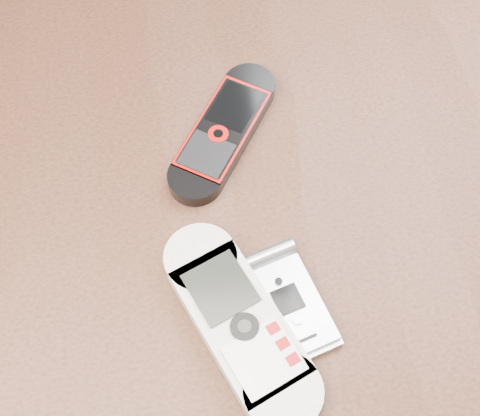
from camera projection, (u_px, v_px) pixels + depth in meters
name	position (u px, v px, depth m)	size (l,w,h in m)	color
ground	(237.00, 411.00, 1.18)	(4.00, 4.00, 0.00)	#472B19
table	(235.00, 268.00, 0.61)	(1.20, 0.80, 0.75)	black
nokia_white	(240.00, 323.00, 0.47)	(0.05, 0.17, 0.02)	beige
nokia_black_red	(223.00, 131.00, 0.55)	(0.04, 0.14, 0.01)	black
motorola_razr	(289.00, 306.00, 0.48)	(0.05, 0.09, 0.01)	silver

